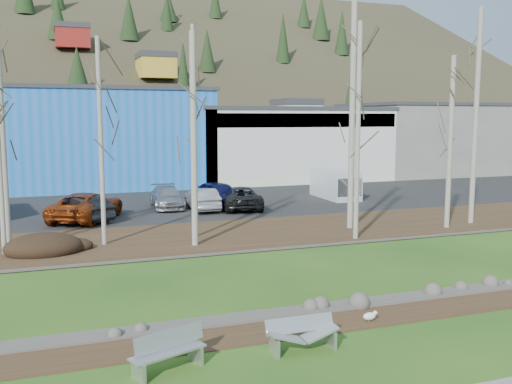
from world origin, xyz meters
name	(u,v)px	position (x,y,z in m)	size (l,w,h in m)	color
ground	(420,341)	(0.00, 0.00, 0.00)	(200.00, 200.00, 0.00)	#214A16
dirt_strip	(377,315)	(0.00, 2.10, 0.01)	(80.00, 1.80, 0.03)	#382616
near_bank_rocks	(360,305)	(0.00, 3.10, 0.00)	(80.00, 0.80, 0.50)	#47423D
river	(305,272)	(0.00, 7.20, 0.00)	(80.00, 8.00, 0.90)	black
far_bank_rocks	(267,249)	(0.00, 11.30, 0.00)	(80.00, 0.80, 0.46)	#47423D
far_bank	(244,234)	(0.00, 14.50, 0.07)	(80.00, 7.00, 0.15)	#382616
parking_lot	(194,204)	(0.00, 25.00, 0.07)	(80.00, 14.00, 0.14)	black
building_blue	(86,137)	(-6.00, 39.00, 4.16)	(20.40, 12.24, 8.30)	blue
building_white	(280,143)	(12.00, 38.98, 3.41)	(18.36, 12.24, 6.80)	silver
building_grey	(420,138)	(28.00, 39.00, 3.66)	(14.28, 12.24, 7.30)	slate
hillside	(105,44)	(0.00, 84.00, 17.50)	(160.00, 72.00, 35.00)	#352C1F
bench_intact	(168,351)	(-6.55, 0.54, 0.46)	(1.90, 1.14, 0.92)	silver
bench_damaged	(302,334)	(-3.15, 0.57, 0.41)	(1.85, 0.62, 0.82)	silver
seagull	(370,316)	(-0.51, 1.68, 0.19)	(0.47, 0.22, 0.34)	gold
dirt_mound	(43,246)	(-9.37, 13.19, 0.46)	(3.21, 2.27, 0.63)	black
birch_0	(3,151)	(-10.82, 14.73, 4.41)	(0.26, 0.26, 8.52)	#B7AFA4
birch_2	(101,142)	(-6.80, 14.09, 4.74)	(0.20, 0.20, 9.18)	#B7AFA4
birch_3	(194,140)	(-2.97, 12.53, 4.84)	(0.28, 0.28, 9.38)	#B7AFA4
birch_4	(194,133)	(-2.54, 14.27, 5.12)	(0.20, 0.20, 9.93)	#B7AFA4
birch_5	(358,132)	(4.51, 11.32, 5.16)	(0.23, 0.23, 10.01)	#B7AFA4
birch_6	(352,114)	(5.57, 13.75, 6.00)	(0.30, 0.30, 11.70)	#B7AFA4
birch_7	(450,143)	(10.38, 12.14, 4.54)	(0.26, 0.26, 8.79)	#B7AFA4
birch_8	(476,117)	(12.47, 12.77, 5.86)	(0.28, 0.28, 11.42)	#B7AFA4
car_1	(82,208)	(-7.43, 20.50, 0.85)	(1.51, 4.34, 1.43)	black
car_2	(87,206)	(-7.15, 20.78, 0.92)	(2.59, 5.61, 1.56)	#923A12
car_3	(167,197)	(-2.09, 23.66, 0.81)	(1.87, 4.61, 1.34)	gray
car_4	(219,194)	(1.17, 22.92, 0.94)	(1.90, 4.72, 1.61)	#111345
car_5	(202,199)	(-0.21, 21.98, 0.82)	(1.45, 4.15, 1.37)	#AFAFB1
car_6	(240,197)	(2.20, 21.71, 0.84)	(2.34, 5.07, 1.41)	black
van_white	(336,184)	(10.06, 23.79, 1.15)	(2.06, 4.66, 2.01)	white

